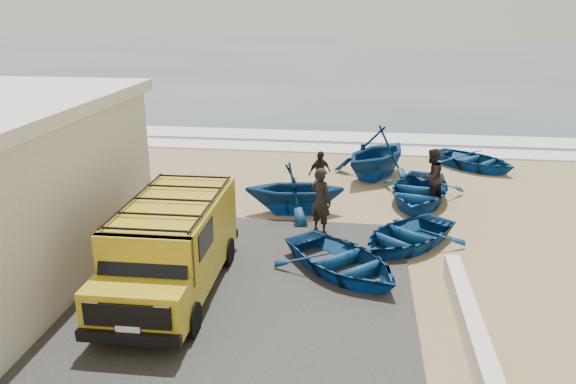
{
  "coord_description": "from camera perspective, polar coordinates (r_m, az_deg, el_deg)",
  "views": [
    {
      "loc": [
        2.66,
        -12.81,
        6.4
      ],
      "look_at": [
        0.67,
        2.29,
        1.2
      ],
      "focal_mm": 35.0,
      "sensor_mm": 36.0,
      "label": 1
    }
  ],
  "objects": [
    {
      "name": "ground",
      "position": [
        14.57,
        -3.82,
        -7.25
      ],
      "size": [
        160.0,
        160.0,
        0.0
      ],
      "primitive_type": "plane",
      "color": "#A0865D"
    },
    {
      "name": "slab",
      "position": [
        13.39,
        -14.09,
        -10.2
      ],
      "size": [
        12.0,
        10.0,
        0.05
      ],
      "primitive_type": "cube",
      "color": "#373532",
      "rests_on": "ground"
    },
    {
      "name": "ocean",
      "position": [
        69.16,
        5.43,
        13.46
      ],
      "size": [
        180.0,
        88.0,
        0.01
      ],
      "primitive_type": "cube",
      "color": "#385166",
      "rests_on": "ground"
    },
    {
      "name": "surf_line",
      "position": [
        25.76,
        1.35,
        4.53
      ],
      "size": [
        180.0,
        1.6,
        0.06
      ],
      "primitive_type": "cube",
      "color": "white",
      "rests_on": "ground"
    },
    {
      "name": "surf_wash",
      "position": [
        28.17,
        1.91,
        5.75
      ],
      "size": [
        180.0,
        2.2,
        0.04
      ],
      "primitive_type": "cube",
      "color": "white",
      "rests_on": "ground"
    },
    {
      "name": "parapet",
      "position": [
        11.8,
        18.29,
        -13.48
      ],
      "size": [
        0.35,
        6.0,
        0.55
      ],
      "primitive_type": "cube",
      "color": "silver",
      "rests_on": "ground"
    },
    {
      "name": "van",
      "position": [
        13.02,
        -11.71,
        -5.22
      ],
      "size": [
        2.13,
        5.14,
        2.19
      ],
      "rotation": [
        0.0,
        0.0,
        0.01
      ],
      "color": "gold",
      "rests_on": "ground"
    },
    {
      "name": "boat_near_left",
      "position": [
        13.91,
        5.57,
        -6.96
      ],
      "size": [
        4.26,
        4.29,
        0.73
      ],
      "primitive_type": "imported",
      "rotation": [
        0.0,
        0.0,
        0.77
      ],
      "color": "navy",
      "rests_on": "ground"
    },
    {
      "name": "boat_near_right",
      "position": [
        15.66,
        11.87,
        -4.3
      ],
      "size": [
        4.02,
        4.13,
        0.7
      ],
      "primitive_type": "imported",
      "rotation": [
        0.0,
        0.0,
        -0.71
      ],
      "color": "navy",
      "rests_on": "ground"
    },
    {
      "name": "boat_mid_left",
      "position": [
        17.61,
        0.68,
        0.37
      ],
      "size": [
        3.42,
        3.06,
        1.64
      ],
      "primitive_type": "imported",
      "rotation": [
        0.0,
        0.0,
        1.7
      ],
      "color": "navy",
      "rests_on": "ground"
    },
    {
      "name": "boat_mid_right",
      "position": [
        19.19,
        13.15,
        0.14
      ],
      "size": [
        3.59,
        4.44,
        0.81
      ],
      "primitive_type": "imported",
      "rotation": [
        0.0,
        0.0,
        -0.22
      ],
      "color": "navy",
      "rests_on": "ground"
    },
    {
      "name": "boat_far_left",
      "position": [
        21.43,
        8.99,
        3.99
      ],
      "size": [
        4.69,
        4.87,
        1.98
      ],
      "primitive_type": "imported",
      "rotation": [
        0.0,
        0.0,
        -0.53
      ],
      "color": "navy",
      "rests_on": "ground"
    },
    {
      "name": "boat_far_right",
      "position": [
        23.7,
        18.34,
        3.1
      ],
      "size": [
        4.22,
        4.12,
        0.71
      ],
      "primitive_type": "imported",
      "rotation": [
        0.0,
        0.0,
        0.85
      ],
      "color": "navy",
      "rests_on": "ground"
    },
    {
      "name": "fisherman_front",
      "position": [
        16.09,
        3.36,
        -0.87
      ],
      "size": [
        0.85,
        0.8,
        1.96
      ],
      "primitive_type": "imported",
      "rotation": [
        0.0,
        0.0,
        2.49
      ],
      "color": "black",
      "rests_on": "ground"
    },
    {
      "name": "fisherman_middle",
      "position": [
        18.97,
        14.35,
        1.52
      ],
      "size": [
        1.14,
        1.16,
        1.88
      ],
      "primitive_type": "imported",
      "rotation": [
        0.0,
        0.0,
        -2.3
      ],
      "color": "black",
      "rests_on": "ground"
    },
    {
      "name": "fisherman_back",
      "position": [
        19.39,
        3.24,
        1.95
      ],
      "size": [
        0.94,
        0.87,
        1.55
      ],
      "primitive_type": "imported",
      "rotation": [
        0.0,
        0.0,
        0.7
      ],
      "color": "black",
      "rests_on": "ground"
    }
  ]
}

